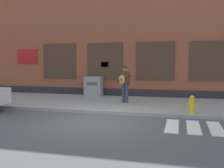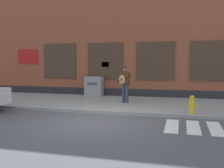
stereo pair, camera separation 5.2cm
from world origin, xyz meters
name	(u,v)px [view 1 (the left image)]	position (x,y,z in m)	size (l,w,h in m)	color
ground_plane	(96,122)	(0.00, 0.00, 0.00)	(160.00, 160.00, 0.00)	#4C4C51
sidewalk	(120,103)	(0.00, 3.79, 0.07)	(28.00, 4.87, 0.13)	gray
building_backdrop	(135,36)	(0.00, 8.22, 3.80)	(28.00, 4.06, 7.61)	brown
busker	(125,82)	(0.25, 3.70, 1.14)	(0.72, 0.67, 1.77)	#33384C
utility_box	(94,86)	(-2.02, 5.78, 0.70)	(1.00, 0.65, 1.13)	gray
fire_hydrant	(192,105)	(3.30, 1.70, 0.48)	(0.38, 0.20, 0.70)	gold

